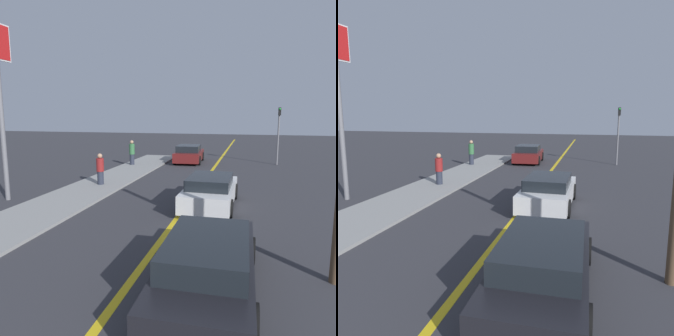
{
  "view_description": "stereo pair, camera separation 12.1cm",
  "coord_description": "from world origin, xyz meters",
  "views": [
    {
      "loc": [
        2.47,
        0.26,
        3.65
      ],
      "look_at": [
        -0.74,
        12.69,
        1.51
      ],
      "focal_mm": 35.0,
      "sensor_mm": 36.0,
      "label": 1
    },
    {
      "loc": [
        2.59,
        0.29,
        3.65
      ],
      "look_at": [
        -0.74,
        12.69,
        1.51
      ],
      "focal_mm": 35.0,
      "sensor_mm": 36.0,
      "label": 2
    }
  ],
  "objects": [
    {
      "name": "pedestrian_near_curb",
      "position": [
        -4.93,
        15.18,
        0.88
      ],
      "size": [
        0.38,
        0.38,
        1.58
      ],
      "color": "#282D3D",
      "rests_on": "sidewalk_left"
    },
    {
      "name": "car_far_distant",
      "position": [
        -2.13,
        24.4,
        0.64
      ],
      "size": [
        2.15,
        4.04,
        1.32
      ],
      "rotation": [
        0.0,
        0.0,
        0.05
      ],
      "color": "maroon",
      "rests_on": "ground_plane"
    },
    {
      "name": "car_ahead_center",
      "position": [
        0.94,
        12.93,
        0.62
      ],
      "size": [
        1.99,
        4.33,
        1.26
      ],
      "rotation": [
        0.0,
        0.0,
        -0.01
      ],
      "color": "silver",
      "rests_on": "ground_plane"
    },
    {
      "name": "pedestrian_mid_group",
      "position": [
        -5.71,
        21.76,
        0.95
      ],
      "size": [
        0.38,
        0.38,
        1.71
      ],
      "color": "#282D3D",
      "rests_on": "sidewalk_left"
    },
    {
      "name": "traffic_light",
      "position": [
        4.24,
        24.83,
        2.5
      ],
      "size": [
        0.18,
        0.4,
        4.08
      ],
      "color": "slate",
      "rests_on": "ground_plane"
    },
    {
      "name": "car_near_right_lane",
      "position": [
        1.69,
        6.56,
        0.61
      ],
      "size": [
        2.0,
        4.73,
        1.24
      ],
      "rotation": [
        0.0,
        0.0,
        0.02
      ],
      "color": "black",
      "rests_on": "ground_plane"
    },
    {
      "name": "road_center_line",
      "position": [
        0.0,
        18.0,
        0.0
      ],
      "size": [
        0.2,
        60.0,
        0.01
      ],
      "color": "gold",
      "rests_on": "ground_plane"
    },
    {
      "name": "sidewalk_left",
      "position": [
        -5.05,
        13.65,
        0.05
      ],
      "size": [
        2.74,
        27.31,
        0.1
      ],
      "color": "gray",
      "rests_on": "ground_plane"
    }
  ]
}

